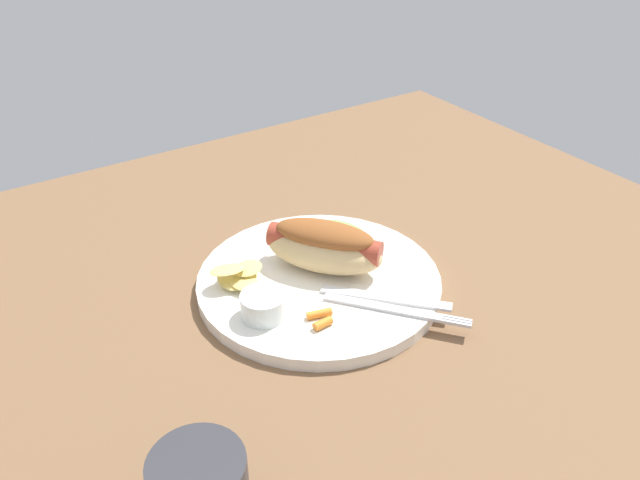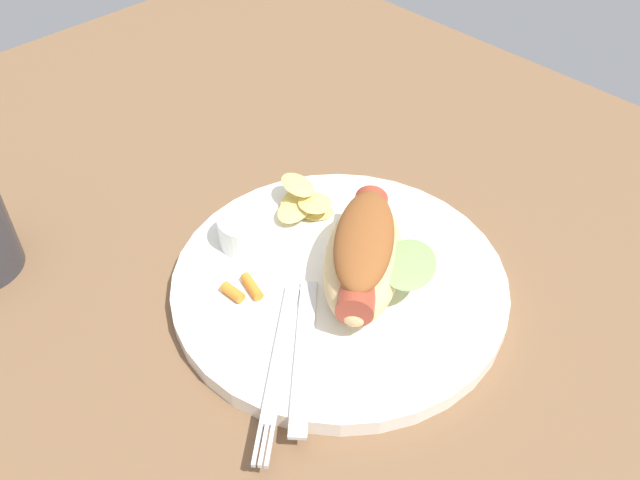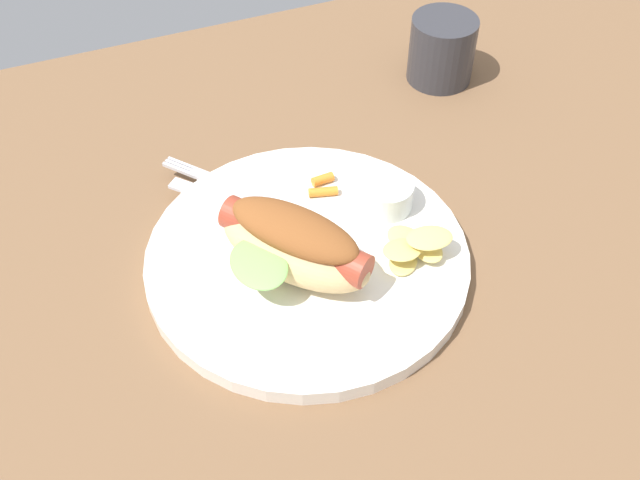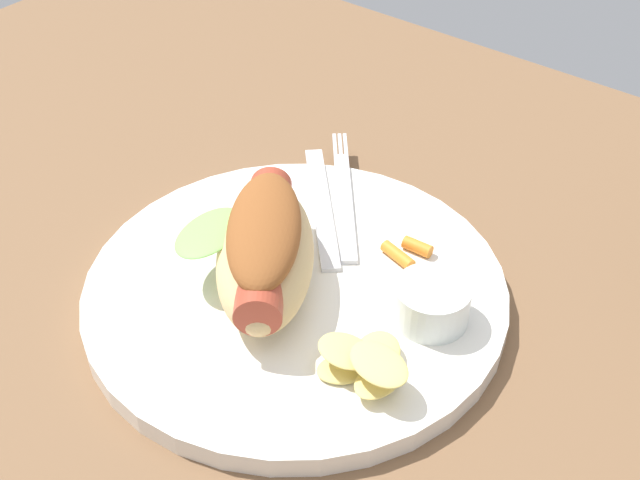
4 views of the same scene
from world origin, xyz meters
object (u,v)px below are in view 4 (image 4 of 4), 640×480
at_px(plate, 296,292).
at_px(sauce_ramekin, 432,303).
at_px(fork, 344,195).
at_px(chips_pile, 366,363).
at_px(carrot_garnish, 407,251).
at_px(knife, 322,206).
at_px(hot_dog, 264,248).

bearing_deg(plate, sauce_ramekin, -162.48).
distance_m(plate, sauce_ramekin, 0.10).
bearing_deg(fork, chips_pile, -178.72).
relative_size(plate, chips_pile, 4.30).
bearing_deg(chips_pile, fork, -49.01).
xyz_separation_m(plate, carrot_garnish, (-0.04, -0.07, 0.01)).
bearing_deg(knife, carrot_garnish, -138.34).
distance_m(hot_dog, sauce_ramekin, 0.12).
bearing_deg(fork, knife, 125.00).
bearing_deg(sauce_ramekin, hot_dog, 20.84).
bearing_deg(chips_pile, hot_dog, -14.14).
height_order(fork, chips_pile, chips_pile).
xyz_separation_m(hot_dog, fork, (0.02, -0.11, -0.03)).
height_order(sauce_ramekin, fork, sauce_ramekin).
relative_size(knife, chips_pile, 2.21).
distance_m(plate, knife, 0.09).
bearing_deg(plate, hot_dog, 36.69).
bearing_deg(chips_pile, carrot_garnish, -68.78).
bearing_deg(hot_dog, knife, -23.27).
height_order(hot_dog, chips_pile, hot_dog).
relative_size(plate, hot_dog, 1.90).
relative_size(chips_pile, carrot_garnish, 2.15).
relative_size(sauce_ramekin, carrot_garnish, 1.57).
height_order(knife, carrot_garnish, carrot_garnish).
height_order(plate, chips_pile, chips_pile).
distance_m(hot_dog, fork, 0.12).
bearing_deg(knife, chips_pile, -176.30).
bearing_deg(chips_pile, knife, -42.96).
relative_size(sauce_ramekin, knife, 0.33).
height_order(hot_dog, sauce_ramekin, hot_dog).
bearing_deg(carrot_garnish, knife, -5.00).
xyz_separation_m(fork, knife, (0.01, 0.02, -0.00)).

